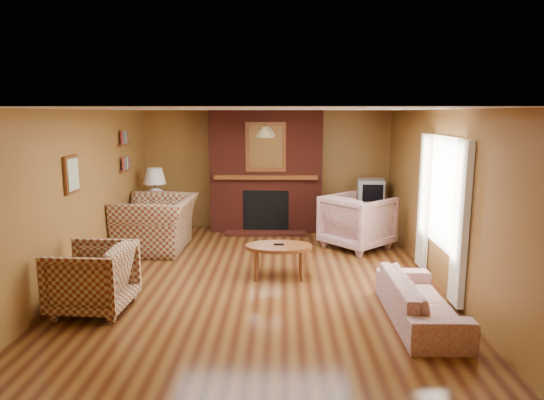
{
  "coord_description": "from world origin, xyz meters",
  "views": [
    {
      "loc": [
        0.32,
        -6.6,
        2.36
      ],
      "look_at": [
        0.17,
        0.6,
        1.05
      ],
      "focal_mm": 32.0,
      "sensor_mm": 36.0,
      "label": 1
    }
  ],
  "objects_px": {
    "plaid_armchair": "(92,278)",
    "crt_tv": "(370,191)",
    "floral_armchair": "(358,221)",
    "tv_stand": "(369,218)",
    "plaid_loveseat": "(157,223)",
    "fireplace": "(266,172)",
    "coffee_table": "(279,249)",
    "table_lamp": "(155,184)",
    "side_table": "(156,220)",
    "floral_sofa": "(420,300)"
  },
  "relations": [
    {
      "from": "plaid_armchair",
      "to": "crt_tv",
      "type": "xyz_separation_m",
      "value": [
        4.0,
        3.91,
        0.43
      ]
    },
    {
      "from": "floral_armchair",
      "to": "crt_tv",
      "type": "distance_m",
      "value": 1.2
    },
    {
      "from": "tv_stand",
      "to": "plaid_loveseat",
      "type": "bearing_deg",
      "value": -164.69
    },
    {
      "from": "fireplace",
      "to": "coffee_table",
      "type": "distance_m",
      "value": 2.96
    },
    {
      "from": "table_lamp",
      "to": "fireplace",
      "type": "bearing_deg",
      "value": 14.29
    },
    {
      "from": "side_table",
      "to": "plaid_loveseat",
      "type": "bearing_deg",
      "value": -74.49
    },
    {
      "from": "plaid_loveseat",
      "to": "plaid_armchair",
      "type": "distance_m",
      "value": 2.67
    },
    {
      "from": "fireplace",
      "to": "crt_tv",
      "type": "xyz_separation_m",
      "value": [
        2.05,
        -0.19,
        -0.34
      ]
    },
    {
      "from": "coffee_table",
      "to": "crt_tv",
      "type": "xyz_separation_m",
      "value": [
        1.78,
        2.66,
        0.42
      ]
    },
    {
      "from": "side_table",
      "to": "plaid_armchair",
      "type": "bearing_deg",
      "value": -87.59
    },
    {
      "from": "coffee_table",
      "to": "side_table",
      "type": "height_order",
      "value": "side_table"
    },
    {
      "from": "fireplace",
      "to": "plaid_armchair",
      "type": "bearing_deg",
      "value": -115.41
    },
    {
      "from": "plaid_armchair",
      "to": "tv_stand",
      "type": "xyz_separation_m",
      "value": [
        4.0,
        3.92,
        -0.1
      ]
    },
    {
      "from": "side_table",
      "to": "tv_stand",
      "type": "bearing_deg",
      "value": 4.82
    },
    {
      "from": "plaid_loveseat",
      "to": "crt_tv",
      "type": "height_order",
      "value": "crt_tv"
    },
    {
      "from": "tv_stand",
      "to": "floral_armchair",
      "type": "bearing_deg",
      "value": -113.0
    },
    {
      "from": "side_table",
      "to": "crt_tv",
      "type": "bearing_deg",
      "value": 4.74
    },
    {
      "from": "plaid_loveseat",
      "to": "floral_sofa",
      "type": "bearing_deg",
      "value": 53.65
    },
    {
      "from": "plaid_loveseat",
      "to": "floral_sofa",
      "type": "height_order",
      "value": "plaid_loveseat"
    },
    {
      "from": "fireplace",
      "to": "table_lamp",
      "type": "xyz_separation_m",
      "value": [
        -2.1,
        -0.53,
        -0.17
      ]
    },
    {
      "from": "plaid_armchair",
      "to": "plaid_loveseat",
      "type": "bearing_deg",
      "value": -179.05
    },
    {
      "from": "plaid_armchair",
      "to": "floral_armchair",
      "type": "height_order",
      "value": "floral_armchair"
    },
    {
      "from": "floral_armchair",
      "to": "side_table",
      "type": "relative_size",
      "value": 1.69
    },
    {
      "from": "plaid_loveseat",
      "to": "tv_stand",
      "type": "relative_size",
      "value": 2.33
    },
    {
      "from": "side_table",
      "to": "table_lamp",
      "type": "relative_size",
      "value": 0.87
    },
    {
      "from": "fireplace",
      "to": "floral_sofa",
      "type": "xyz_separation_m",
      "value": [
        1.9,
        -4.32,
        -0.93
      ]
    },
    {
      "from": "table_lamp",
      "to": "coffee_table",
      "type": "bearing_deg",
      "value": -44.31
    },
    {
      "from": "floral_sofa",
      "to": "tv_stand",
      "type": "distance_m",
      "value": 4.14
    },
    {
      "from": "tv_stand",
      "to": "plaid_armchair",
      "type": "bearing_deg",
      "value": -138.05
    },
    {
      "from": "coffee_table",
      "to": "table_lamp",
      "type": "relative_size",
      "value": 1.36
    },
    {
      "from": "plaid_loveseat",
      "to": "side_table",
      "type": "relative_size",
      "value": 2.3
    },
    {
      "from": "floral_sofa",
      "to": "crt_tv",
      "type": "distance_m",
      "value": 4.18
    },
    {
      "from": "floral_armchair",
      "to": "side_table",
      "type": "height_order",
      "value": "floral_armchair"
    },
    {
      "from": "floral_armchair",
      "to": "plaid_armchair",
      "type": "bearing_deg",
      "value": 86.28
    },
    {
      "from": "floral_armchair",
      "to": "floral_sofa",
      "type": "bearing_deg",
      "value": 142.69
    },
    {
      "from": "tv_stand",
      "to": "crt_tv",
      "type": "xyz_separation_m",
      "value": [
        0.0,
        -0.01,
        0.54
      ]
    },
    {
      "from": "floral_armchair",
      "to": "side_table",
      "type": "distance_m",
      "value": 3.82
    },
    {
      "from": "plaid_loveseat",
      "to": "plaid_armchair",
      "type": "xyz_separation_m",
      "value": [
        -0.1,
        -2.67,
        -0.05
      ]
    },
    {
      "from": "tv_stand",
      "to": "crt_tv",
      "type": "relative_size",
      "value": 1.11
    },
    {
      "from": "plaid_armchair",
      "to": "side_table",
      "type": "height_order",
      "value": "plaid_armchair"
    },
    {
      "from": "floral_armchair",
      "to": "tv_stand",
      "type": "xyz_separation_m",
      "value": [
        0.4,
        1.08,
        -0.17
      ]
    },
    {
      "from": "plaid_loveseat",
      "to": "coffee_table",
      "type": "bearing_deg",
      "value": 57.54
    },
    {
      "from": "crt_tv",
      "to": "table_lamp",
      "type": "bearing_deg",
      "value": -175.26
    },
    {
      "from": "plaid_loveseat",
      "to": "fireplace",
      "type": "bearing_deg",
      "value": 129.05
    },
    {
      "from": "side_table",
      "to": "tv_stand",
      "type": "xyz_separation_m",
      "value": [
        4.15,
        0.35,
        -0.0
      ]
    },
    {
      "from": "plaid_armchair",
      "to": "crt_tv",
      "type": "distance_m",
      "value": 5.61
    },
    {
      "from": "coffee_table",
      "to": "tv_stand",
      "type": "xyz_separation_m",
      "value": [
        1.78,
        2.67,
        -0.12
      ]
    },
    {
      "from": "fireplace",
      "to": "floral_armchair",
      "type": "relative_size",
      "value": 2.31
    },
    {
      "from": "fireplace",
      "to": "floral_sofa",
      "type": "distance_m",
      "value": 4.81
    },
    {
      "from": "fireplace",
      "to": "floral_armchair",
      "type": "distance_m",
      "value": 2.19
    }
  ]
}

